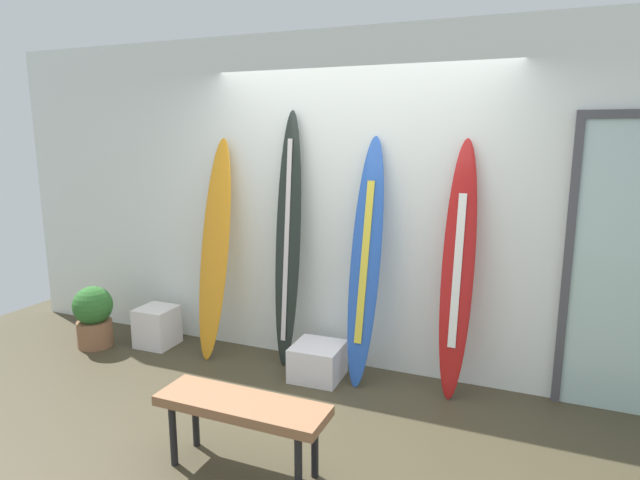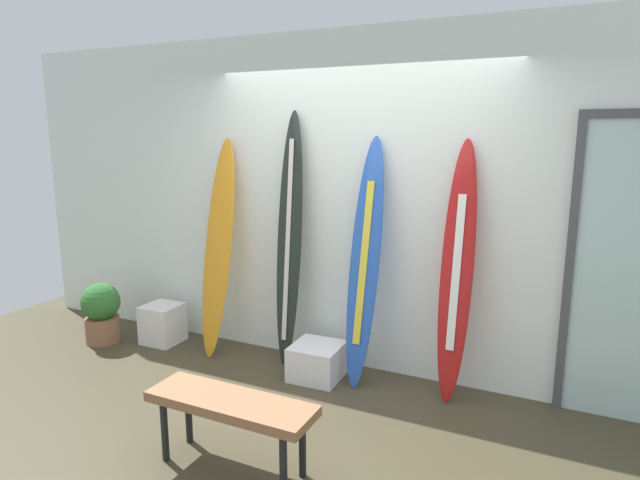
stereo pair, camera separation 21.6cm
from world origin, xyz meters
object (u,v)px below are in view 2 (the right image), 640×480
(surfboard_charcoal, at_px, (289,243))
(surfboard_crimson, at_px, (457,275))
(bench, at_px, (231,408))
(surfboard_sunset, at_px, (218,250))
(display_block_center, at_px, (317,361))
(display_block_left, at_px, (163,324))
(potted_plant, at_px, (101,311))
(surfboard_cobalt, at_px, (364,265))

(surfboard_charcoal, relative_size, surfboard_crimson, 1.11)
(surfboard_charcoal, height_order, bench, surfboard_charcoal)
(surfboard_crimson, xyz_separation_m, bench, (-0.99, -1.49, -0.57))
(surfboard_sunset, height_order, surfboard_crimson, surfboard_crimson)
(bench, bearing_deg, surfboard_charcoal, 105.93)
(surfboard_crimson, relative_size, display_block_center, 4.75)
(display_block_left, relative_size, potted_plant, 0.64)
(surfboard_cobalt, relative_size, display_block_center, 4.79)
(surfboard_charcoal, distance_m, potted_plant, 2.04)
(display_block_center, xyz_separation_m, bench, (0.08, -1.32, 0.25))
(surfboard_charcoal, height_order, display_block_center, surfboard_charcoal)
(surfboard_sunset, relative_size, surfboard_charcoal, 0.89)
(surfboard_crimson, xyz_separation_m, display_block_left, (-2.74, -0.13, -0.77))
(surfboard_charcoal, bearing_deg, surfboard_sunset, -173.57)
(surfboard_charcoal, bearing_deg, display_block_left, -173.74)
(surfboard_sunset, relative_size, bench, 1.86)
(surfboard_sunset, height_order, surfboard_cobalt, surfboard_cobalt)
(surfboard_sunset, distance_m, surfboard_crimson, 2.10)
(surfboard_crimson, height_order, display_block_center, surfboard_crimson)
(surfboard_sunset, bearing_deg, display_block_left, -173.94)
(surfboard_crimson, bearing_deg, surfboard_cobalt, -176.71)
(surfboard_sunset, bearing_deg, surfboard_cobalt, 0.70)
(display_block_left, distance_m, display_block_center, 1.67)
(surfboard_sunset, relative_size, display_block_left, 5.25)
(surfboard_charcoal, xyz_separation_m, display_block_center, (0.35, -0.19, -0.93))
(display_block_center, distance_m, bench, 1.35)
(surfboard_charcoal, xyz_separation_m, surfboard_cobalt, (0.71, -0.06, -0.10))
(display_block_left, bearing_deg, potted_plant, -155.10)
(display_block_left, bearing_deg, bench, -37.91)
(surfboard_crimson, xyz_separation_m, display_block_center, (-1.06, -0.17, -0.82))
(display_block_left, bearing_deg, surfboard_crimson, 2.62)
(display_block_center, bearing_deg, display_block_left, 178.49)
(surfboard_sunset, bearing_deg, surfboard_crimson, 1.58)
(potted_plant, bearing_deg, bench, -26.12)
(surfboard_crimson, distance_m, display_block_center, 1.35)
(surfboard_cobalt, height_order, display_block_left, surfboard_cobalt)
(surfboard_charcoal, distance_m, display_block_left, 1.60)
(surfboard_charcoal, relative_size, surfboard_cobalt, 1.10)
(surfboard_crimson, height_order, potted_plant, surfboard_crimson)
(surfboard_sunset, distance_m, potted_plant, 1.37)
(bench, bearing_deg, display_block_left, 142.09)
(surfboard_charcoal, relative_size, display_block_left, 5.87)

